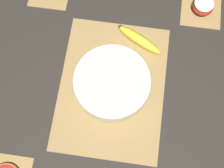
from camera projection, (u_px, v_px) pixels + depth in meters
The scene contains 6 objects.
ground_plane at pixel (112, 87), 1.08m from camera, with size 6.00×6.00×0.00m, color #2D2823.
bamboo_mat_center at pixel (112, 87), 1.08m from camera, with size 0.49×0.36×0.01m.
coaster_mat_far_left at pixel (201, 10), 1.17m from camera, with size 0.15×0.15×0.01m.
fruit_salad_bowl at pixel (112, 83), 1.03m from camera, with size 0.26×0.26×0.08m.
whole_banana at pixel (139, 39), 1.11m from camera, with size 0.12×0.18×0.04m.
apple_half at pixel (203, 6), 1.14m from camera, with size 0.08×0.08×0.04m.
Camera 1 is at (0.32, 0.05, 1.03)m, focal length 50.00 mm.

